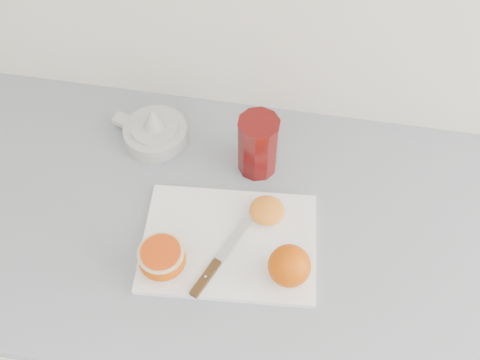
# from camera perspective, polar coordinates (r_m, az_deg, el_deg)

# --- Properties ---
(counter) EXTENTS (2.30, 0.64, 0.89)m
(counter) POSITION_cam_1_polar(r_m,az_deg,el_deg) (1.43, -2.51, -13.18)
(counter) COLOR silver
(counter) RESTS_ON ground
(cutting_board) EXTENTS (0.34, 0.26, 0.01)m
(cutting_board) POSITION_cam_1_polar(r_m,az_deg,el_deg) (0.99, -1.15, -6.68)
(cutting_board) COLOR white
(cutting_board) RESTS_ON counter
(whole_orange) EXTENTS (0.07, 0.07, 0.07)m
(whole_orange) POSITION_cam_1_polar(r_m,az_deg,el_deg) (0.93, 5.28, -9.10)
(whole_orange) COLOR orange
(whole_orange) RESTS_ON cutting_board
(half_orange) EXTENTS (0.08, 0.08, 0.05)m
(half_orange) POSITION_cam_1_polar(r_m,az_deg,el_deg) (0.95, -8.30, -8.28)
(half_orange) COLOR orange
(half_orange) RESTS_ON cutting_board
(squeezed_shell) EXTENTS (0.07, 0.07, 0.03)m
(squeezed_shell) POSITION_cam_1_polar(r_m,az_deg,el_deg) (1.01, 2.89, -3.24)
(squeezed_shell) COLOR orange
(squeezed_shell) RESTS_ON cutting_board
(paring_knife) EXTENTS (0.08, 0.17, 0.01)m
(paring_knife) POSITION_cam_1_polar(r_m,az_deg,el_deg) (0.96, -3.14, -9.66)
(paring_knife) COLOR #442E13
(paring_knife) RESTS_ON cutting_board
(citrus_juicer) EXTENTS (0.17, 0.13, 0.09)m
(citrus_juicer) POSITION_cam_1_polar(r_m,az_deg,el_deg) (1.14, -9.08, 5.21)
(citrus_juicer) COLOR silver
(citrus_juicer) RESTS_ON counter
(red_tumbler) EXTENTS (0.08, 0.08, 0.13)m
(red_tumbler) POSITION_cam_1_polar(r_m,az_deg,el_deg) (1.05, 1.93, 3.55)
(red_tumbler) COLOR #5D0B0B
(red_tumbler) RESTS_ON counter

